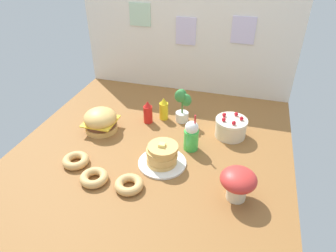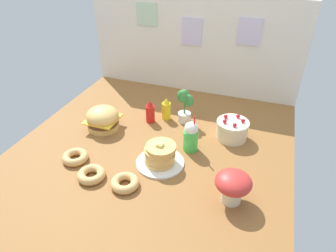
{
  "view_description": "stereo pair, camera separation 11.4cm",
  "coord_description": "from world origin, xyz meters",
  "px_view_note": "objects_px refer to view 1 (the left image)",
  "views": [
    {
      "loc": [
        0.62,
        -1.71,
        1.4
      ],
      "look_at": [
        0.09,
        0.12,
        0.16
      ],
      "focal_mm": 32.51,
      "sensor_mm": 36.0,
      "label": 1
    },
    {
      "loc": [
        0.73,
        -1.68,
        1.4
      ],
      "look_at": [
        0.09,
        0.12,
        0.16
      ],
      "focal_mm": 32.51,
      "sensor_mm": 36.0,
      "label": 2
    }
  ],
  "objects_px": {
    "burger": "(101,121)",
    "potted_plant": "(182,104)",
    "mushroom_stool": "(238,182)",
    "mustard_bottle": "(164,109)",
    "donut_chocolate": "(94,177)",
    "ketchup_bottle": "(148,113)",
    "pancake_stack": "(162,156)",
    "donut_pink_glaze": "(76,160)",
    "donut_vanilla": "(129,184)",
    "cream_soda_cup": "(191,136)",
    "layer_cake": "(231,127)"
  },
  "relations": [
    {
      "from": "potted_plant",
      "to": "ketchup_bottle",
      "type": "bearing_deg",
      "value": -160.32
    },
    {
      "from": "ketchup_bottle",
      "to": "burger",
      "type": "bearing_deg",
      "value": -145.75
    },
    {
      "from": "ketchup_bottle",
      "to": "mustard_bottle",
      "type": "bearing_deg",
      "value": 39.08
    },
    {
      "from": "donut_chocolate",
      "to": "mushroom_stool",
      "type": "bearing_deg",
      "value": 6.77
    },
    {
      "from": "pancake_stack",
      "to": "potted_plant",
      "type": "height_order",
      "value": "potted_plant"
    },
    {
      "from": "layer_cake",
      "to": "ketchup_bottle",
      "type": "height_order",
      "value": "ketchup_bottle"
    },
    {
      "from": "burger",
      "to": "potted_plant",
      "type": "relative_size",
      "value": 0.87
    },
    {
      "from": "ketchup_bottle",
      "to": "potted_plant",
      "type": "height_order",
      "value": "potted_plant"
    },
    {
      "from": "mushroom_stool",
      "to": "ketchup_bottle",
      "type": "bearing_deg",
      "value": 139.82
    },
    {
      "from": "burger",
      "to": "donut_vanilla",
      "type": "height_order",
      "value": "burger"
    },
    {
      "from": "donut_chocolate",
      "to": "pancake_stack",
      "type": "bearing_deg",
      "value": 37.62
    },
    {
      "from": "mustard_bottle",
      "to": "donut_chocolate",
      "type": "height_order",
      "value": "mustard_bottle"
    },
    {
      "from": "mustard_bottle",
      "to": "donut_chocolate",
      "type": "relative_size",
      "value": 1.08
    },
    {
      "from": "ketchup_bottle",
      "to": "donut_chocolate",
      "type": "distance_m",
      "value": 0.8
    },
    {
      "from": "ketchup_bottle",
      "to": "donut_pink_glaze",
      "type": "relative_size",
      "value": 1.08
    },
    {
      "from": "mustard_bottle",
      "to": "potted_plant",
      "type": "bearing_deg",
      "value": 2.29
    },
    {
      "from": "pancake_stack",
      "to": "mustard_bottle",
      "type": "xyz_separation_m",
      "value": [
        -0.16,
        0.59,
        0.02
      ]
    },
    {
      "from": "burger",
      "to": "layer_cake",
      "type": "relative_size",
      "value": 1.06
    },
    {
      "from": "burger",
      "to": "cream_soda_cup",
      "type": "relative_size",
      "value": 0.88
    },
    {
      "from": "ketchup_bottle",
      "to": "potted_plant",
      "type": "xyz_separation_m",
      "value": [
        0.27,
        0.1,
        0.07
      ]
    },
    {
      "from": "layer_cake",
      "to": "donut_vanilla",
      "type": "relative_size",
      "value": 1.34
    },
    {
      "from": "pancake_stack",
      "to": "donut_chocolate",
      "type": "bearing_deg",
      "value": -142.38
    },
    {
      "from": "burger",
      "to": "donut_chocolate",
      "type": "height_order",
      "value": "burger"
    },
    {
      "from": "cream_soda_cup",
      "to": "donut_pink_glaze",
      "type": "bearing_deg",
      "value": -151.77
    },
    {
      "from": "ketchup_bottle",
      "to": "cream_soda_cup",
      "type": "height_order",
      "value": "cream_soda_cup"
    },
    {
      "from": "donut_chocolate",
      "to": "donut_vanilla",
      "type": "distance_m",
      "value": 0.25
    },
    {
      "from": "cream_soda_cup",
      "to": "potted_plant",
      "type": "relative_size",
      "value": 0.98
    },
    {
      "from": "layer_cake",
      "to": "ketchup_bottle",
      "type": "bearing_deg",
      "value": 178.8
    },
    {
      "from": "mustard_bottle",
      "to": "cream_soda_cup",
      "type": "height_order",
      "value": "cream_soda_cup"
    },
    {
      "from": "potted_plant",
      "to": "mushroom_stool",
      "type": "xyz_separation_m",
      "value": [
        0.54,
        -0.78,
        -0.03
      ]
    },
    {
      "from": "donut_pink_glaze",
      "to": "donut_vanilla",
      "type": "bearing_deg",
      "value": -14.91
    },
    {
      "from": "layer_cake",
      "to": "cream_soda_cup",
      "type": "relative_size",
      "value": 0.83
    },
    {
      "from": "burger",
      "to": "donut_pink_glaze",
      "type": "distance_m",
      "value": 0.45
    },
    {
      "from": "burger",
      "to": "potted_plant",
      "type": "bearing_deg",
      "value": 28.1
    },
    {
      "from": "donut_chocolate",
      "to": "ketchup_bottle",
      "type": "bearing_deg",
      "value": 82.72
    },
    {
      "from": "burger",
      "to": "layer_cake",
      "type": "xyz_separation_m",
      "value": [
        1.03,
        0.21,
        -0.01
      ]
    },
    {
      "from": "mustard_bottle",
      "to": "donut_pink_glaze",
      "type": "bearing_deg",
      "value": -119.02
    },
    {
      "from": "pancake_stack",
      "to": "mustard_bottle",
      "type": "distance_m",
      "value": 0.61
    },
    {
      "from": "mustard_bottle",
      "to": "mushroom_stool",
      "type": "bearing_deg",
      "value": -48.06
    },
    {
      "from": "pancake_stack",
      "to": "donut_chocolate",
      "type": "distance_m",
      "value": 0.48
    },
    {
      "from": "layer_cake",
      "to": "donut_pink_glaze",
      "type": "xyz_separation_m",
      "value": [
        -1.01,
        -0.65,
        -0.05
      ]
    },
    {
      "from": "pancake_stack",
      "to": "mustard_bottle",
      "type": "bearing_deg",
      "value": 105.55
    },
    {
      "from": "mushroom_stool",
      "to": "burger",
      "type": "bearing_deg",
      "value": 158.04
    },
    {
      "from": "donut_chocolate",
      "to": "donut_vanilla",
      "type": "xyz_separation_m",
      "value": [
        0.25,
        0.0,
        0.0
      ]
    },
    {
      "from": "pancake_stack",
      "to": "donut_chocolate",
      "type": "relative_size",
      "value": 1.83
    },
    {
      "from": "pancake_stack",
      "to": "ketchup_bottle",
      "type": "bearing_deg",
      "value": 119.02
    },
    {
      "from": "donut_vanilla",
      "to": "potted_plant",
      "type": "bearing_deg",
      "value": 81.64
    },
    {
      "from": "pancake_stack",
      "to": "layer_cake",
      "type": "bearing_deg",
      "value": 48.98
    },
    {
      "from": "pancake_stack",
      "to": "donut_vanilla",
      "type": "distance_m",
      "value": 0.32
    },
    {
      "from": "pancake_stack",
      "to": "ketchup_bottle",
      "type": "relative_size",
      "value": 1.7
    }
  ]
}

